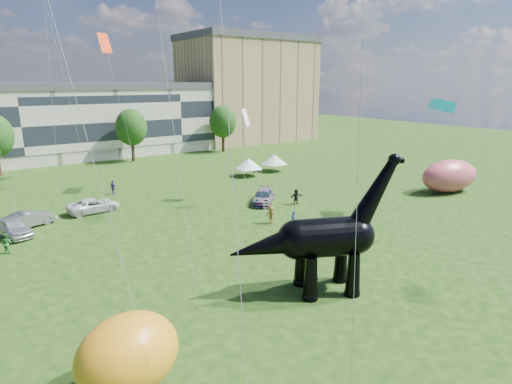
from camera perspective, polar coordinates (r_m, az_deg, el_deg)
ground at (r=28.22m, az=6.68°, el=-13.82°), size 220.00×220.00×0.00m
terrace_row at (r=81.05m, az=-29.28°, el=7.53°), size 78.00×11.00×12.00m
apartment_block at (r=100.84m, az=-1.14°, el=13.24°), size 28.00×18.00×22.00m
tree_mid_right at (r=75.78m, az=-16.32°, el=8.65°), size 5.20×5.20×9.44m
tree_far_right at (r=83.44m, az=-4.46°, el=9.68°), size 5.20×5.20×9.44m
dinosaur_sculpture at (r=27.81m, az=8.58°, el=-6.36°), size 11.01×6.22×9.32m
car_silver at (r=43.67m, az=-29.78°, el=-4.09°), size 3.27×5.28×1.68m
car_grey at (r=45.68m, az=-28.02°, el=-3.21°), size 4.89×2.90×1.52m
car_white at (r=47.96m, az=-20.84°, el=-1.68°), size 5.39×2.75×1.46m
car_dark at (r=48.11m, az=0.98°, el=-0.65°), size 5.00×5.10×1.47m
gazebo_near at (r=61.72m, az=-1.00°, el=3.81°), size 4.19×4.19×2.61m
gazebo_far at (r=65.20m, az=2.43°, el=4.36°), size 4.15×4.15×2.58m
inflatable_pink at (r=57.89m, az=24.38°, el=1.96°), size 8.69×5.46×4.04m
inflatable_yellow at (r=20.73m, az=-16.66°, el=-20.05°), size 5.27×4.40×3.61m
visitors at (r=41.69m, az=-14.32°, el=-3.34°), size 50.30×23.14×1.84m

